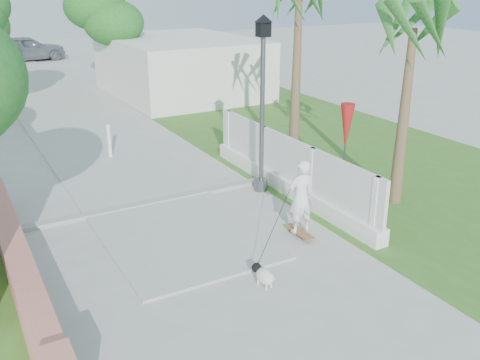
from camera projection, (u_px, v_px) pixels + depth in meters
ground at (285, 340)px, 8.27m from camera, size 90.00×90.00×0.00m
path_strip at (44, 98)px, 24.57m from camera, size 3.20×36.00×0.06m
curb at (150, 203)px, 13.15m from camera, size 6.50×0.25×0.10m
grass_right at (326, 143)px, 17.98m from camera, size 8.00×20.00×0.01m
pink_wall at (22, 273)px, 9.55m from camera, size 0.45×8.20×0.80m
lattice_fence at (288, 173)px, 13.70m from camera, size 0.35×7.00×1.50m
building_right at (180, 66)px, 25.22m from camera, size 6.00×8.00×2.60m
street_lamp at (262, 99)px, 13.21m from camera, size 0.44×0.44×4.44m
bollard at (109, 140)px, 16.31m from camera, size 0.14×0.14×1.09m
patio_umbrella at (346, 128)px, 13.52m from camera, size 0.36×0.36×2.30m
tree_path_right at (106, 17)px, 24.78m from camera, size 3.00×3.00×4.79m
palm_far at (299, 8)px, 14.06m from camera, size 1.80×1.80×5.30m
palm_near at (412, 39)px, 11.92m from camera, size 1.80×1.80×4.70m
skateboarder at (281, 219)px, 10.63m from camera, size 2.02×1.57×1.73m
dog at (263, 275)px, 9.66m from camera, size 0.36×0.59×0.41m
parked_car at (26, 48)px, 34.95m from camera, size 5.16×2.74×1.67m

